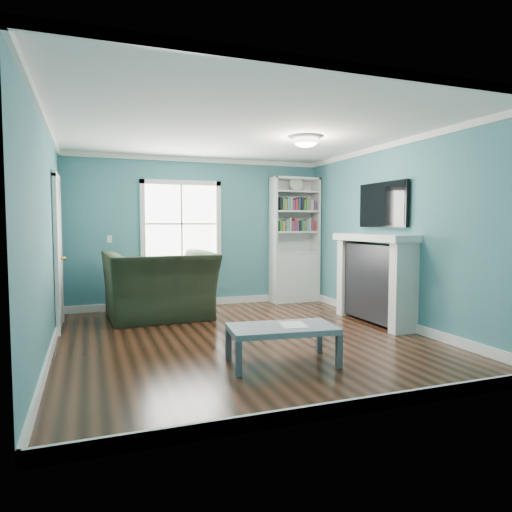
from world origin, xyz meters
name	(u,v)px	position (x,y,z in m)	size (l,w,h in m)	color
floor	(244,338)	(0.00, 0.00, 0.00)	(5.00, 5.00, 0.00)	black
room_walls	(244,213)	(0.00, 0.00, 1.58)	(5.00, 5.00, 5.00)	#3B737E
trim	(244,241)	(0.00, 0.00, 1.24)	(4.50, 5.00, 2.60)	white
window	(182,224)	(-0.30, 2.49, 1.45)	(1.40, 0.06, 1.50)	white
bookshelf	(294,252)	(1.77, 2.30, 0.92)	(0.90, 0.35, 2.31)	silver
fireplace	(375,280)	(2.08, 0.20, 0.64)	(0.44, 1.58, 1.30)	black
tv	(383,205)	(2.20, 0.20, 1.72)	(0.06, 1.10, 0.65)	black
door	(58,251)	(-2.22, 1.40, 1.07)	(0.12, 0.98, 2.17)	silver
ceiling_fixture	(306,140)	(0.90, 0.10, 2.55)	(0.38, 0.38, 0.15)	white
light_switch	(109,239)	(-1.50, 2.48, 1.20)	(0.08, 0.01, 0.12)	white
recliner	(160,274)	(-0.82, 1.60, 0.69)	(1.57, 1.02, 1.37)	black
coffee_table	(282,331)	(0.03, -1.14, 0.34)	(1.15, 0.71, 0.40)	#464B54
paper_sheet	(293,325)	(0.16, -1.14, 0.40)	(0.25, 0.32, 0.00)	white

